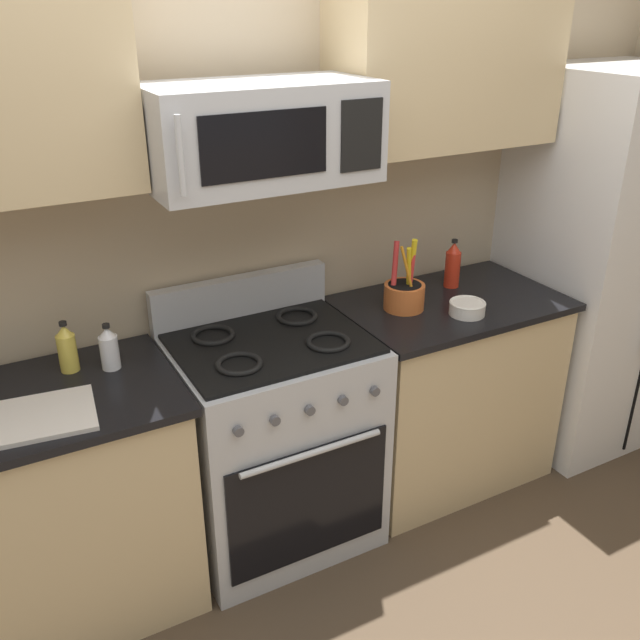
% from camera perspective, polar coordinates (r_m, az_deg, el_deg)
% --- Properties ---
extents(ground_plane, '(16.00, 16.00, 0.00)m').
position_cam_1_polar(ground_plane, '(2.82, 2.34, -24.04)').
color(ground_plane, '#473828').
extents(wall_back, '(8.00, 0.10, 2.60)m').
position_cam_1_polar(wall_back, '(2.87, -7.59, 8.09)').
color(wall_back, tan).
rests_on(wall_back, ground).
extents(counter_left, '(1.21, 0.63, 0.91)m').
position_cam_1_polar(counter_left, '(2.75, -23.60, -14.83)').
color(counter_left, tan).
rests_on(counter_left, ground).
extents(range_oven, '(0.76, 0.67, 1.09)m').
position_cam_1_polar(range_oven, '(2.91, -3.85, -9.63)').
color(range_oven, '#B2B5BA').
rests_on(range_oven, ground).
extents(counter_right, '(0.98, 0.63, 0.91)m').
position_cam_1_polar(counter_right, '(3.32, 10.12, -5.61)').
color(counter_right, tan).
rests_on(counter_right, ground).
extents(refrigerator, '(0.76, 0.74, 1.85)m').
position_cam_1_polar(refrigerator, '(3.70, 21.78, 4.26)').
color(refrigerator, silver).
rests_on(refrigerator, ground).
extents(microwave, '(0.79, 0.44, 0.34)m').
position_cam_1_polar(microwave, '(2.46, -4.97, 14.99)').
color(microwave, '#B2B5BA').
extents(upper_cabinets_right, '(0.97, 0.34, 0.71)m').
position_cam_1_polar(upper_cabinets_right, '(3.00, 10.36, 20.46)').
color(upper_cabinets_right, tan).
extents(utensil_crock, '(0.17, 0.17, 0.32)m').
position_cam_1_polar(utensil_crock, '(2.98, 6.92, 2.14)').
color(utensil_crock, '#D1662D').
rests_on(utensil_crock, counter_right).
extents(cutting_board, '(0.33, 0.31, 0.02)m').
position_cam_1_polar(cutting_board, '(2.39, -21.48, -7.29)').
color(cutting_board, silver).
rests_on(cutting_board, counter_left).
extents(bottle_vinegar, '(0.07, 0.07, 0.17)m').
position_cam_1_polar(bottle_vinegar, '(2.59, -16.88, -2.23)').
color(bottle_vinegar, silver).
rests_on(bottle_vinegar, counter_left).
extents(bottle_oil, '(0.07, 0.07, 0.19)m').
position_cam_1_polar(bottle_oil, '(2.62, -20.01, -2.20)').
color(bottle_oil, gold).
rests_on(bottle_oil, counter_left).
extents(bottle_hot_sauce, '(0.07, 0.07, 0.23)m').
position_cam_1_polar(bottle_hot_sauce, '(3.23, 10.81, 4.44)').
color(bottle_hot_sauce, red).
rests_on(bottle_hot_sauce, counter_right).
extents(prep_bowl, '(0.15, 0.15, 0.06)m').
position_cam_1_polar(prep_bowl, '(2.98, 11.96, 1.00)').
color(prep_bowl, white).
rests_on(prep_bowl, counter_right).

